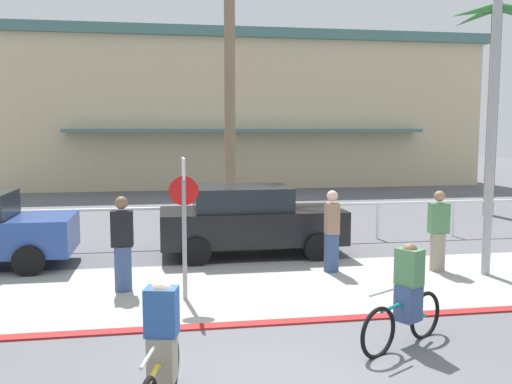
{
  "coord_description": "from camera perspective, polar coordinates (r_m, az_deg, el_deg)",
  "views": [
    {
      "loc": [
        -1.33,
        -6.19,
        3.06
      ],
      "look_at": [
        0.7,
        6.0,
        1.67
      ],
      "focal_mm": 39.23,
      "sensor_mm": 36.0,
      "label": 1
    }
  ],
  "objects": [
    {
      "name": "streetlight_curb",
      "position": [
        12.36,
        23.76,
        11.53
      ],
      "size": [
        0.24,
        2.54,
        7.5
      ],
      "color": "#9EA0A5",
      "rests_on": "ground"
    },
    {
      "name": "ground_plane",
      "position": [
        16.53,
        -4.69,
        -4.27
      ],
      "size": [
        80.0,
        80.0,
        0.0
      ],
      "primitive_type": "plane",
      "color": "#5B5B60"
    },
    {
      "name": "cyclist_teal_1",
      "position": [
        8.3,
        15.09,
        -10.36
      ],
      "size": [
        1.6,
        0.98,
        1.5
      ],
      "color": "black",
      "rests_on": "ground"
    },
    {
      "name": "car_black_2",
      "position": [
        13.57,
        -0.65,
        -2.87
      ],
      "size": [
        4.4,
        2.02,
        1.69
      ],
      "color": "black",
      "rests_on": "ground"
    },
    {
      "name": "stop_sign_bike_lane",
      "position": [
        9.96,
        -7.35,
        -1.61
      ],
      "size": [
        0.52,
        0.56,
        2.56
      ],
      "color": "gray",
      "rests_on": "ground"
    },
    {
      "name": "cyclist_yellow_0",
      "position": [
        6.27,
        -9.63,
        -15.84
      ],
      "size": [
        0.46,
        1.79,
        1.5
      ],
      "color": "black",
      "rests_on": "ground"
    },
    {
      "name": "rail_fence",
      "position": [
        14.92,
        -4.24,
        -2.16
      ],
      "size": [
        27.51,
        0.08,
        1.04
      ],
      "color": "white",
      "rests_on": "ground"
    },
    {
      "name": "building_backdrop",
      "position": [
        34.16,
        -2.28,
        8.1
      ],
      "size": [
        26.14,
        12.79,
        8.11
      ],
      "color": "beige",
      "rests_on": "ground"
    },
    {
      "name": "pedestrian_2",
      "position": [
        12.66,
        18.09,
        -4.11
      ],
      "size": [
        0.42,
        0.35,
        1.76
      ],
      "color": "gray",
      "rests_on": "ground"
    },
    {
      "name": "curb_paint",
      "position": [
        9.03,
        -0.45,
        -13.29
      ],
      "size": [
        44.0,
        0.24,
        0.03
      ],
      "primitive_type": "cube",
      "color": "maroon",
      "rests_on": "ground"
    },
    {
      "name": "sidewalk_strip",
      "position": [
        10.91,
        -2.11,
        -9.81
      ],
      "size": [
        44.0,
        4.0,
        0.02
      ],
      "primitive_type": "cube",
      "color": "#ADAAA0",
      "rests_on": "ground"
    },
    {
      "name": "palm_tree_3",
      "position": [
        21.62,
        23.02,
        11.98
      ],
      "size": [
        3.08,
        2.98,
        7.43
      ],
      "color": "#756047",
      "rests_on": "ground"
    },
    {
      "name": "pedestrian_0",
      "position": [
        10.84,
        -13.45,
        -5.52
      ],
      "size": [
        0.41,
        0.33,
        1.82
      ],
      "color": "#384C7A",
      "rests_on": "ground"
    },
    {
      "name": "palm_tree_2",
      "position": [
        18.98,
        -2.68,
        18.43
      ],
      "size": [
        3.25,
        2.82,
        9.84
      ],
      "color": "#846B4C",
      "rests_on": "ground"
    },
    {
      "name": "pedestrian_1",
      "position": [
        12.08,
        7.72,
        -4.3
      ],
      "size": [
        0.34,
        0.42,
        1.77
      ],
      "color": "#384C7A",
      "rests_on": "ground"
    }
  ]
}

